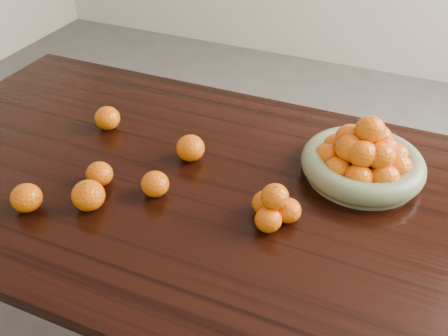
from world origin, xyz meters
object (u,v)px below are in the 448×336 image
at_px(orange_pyramid, 274,207).
at_px(fruit_bowl, 364,159).
at_px(loose_orange_0, 88,195).
at_px(dining_table, 230,214).

bearing_deg(orange_pyramid, fruit_bowl, 59.04).
distance_m(fruit_bowl, orange_pyramid, 0.31).
height_order(fruit_bowl, orange_pyramid, fruit_bowl).
bearing_deg(fruit_bowl, loose_orange_0, -145.98).
distance_m(orange_pyramid, loose_orange_0, 0.46).
relative_size(dining_table, fruit_bowl, 6.10).
height_order(dining_table, orange_pyramid, orange_pyramid).
height_order(dining_table, loose_orange_0, loose_orange_0).
bearing_deg(orange_pyramid, dining_table, 154.19).
bearing_deg(orange_pyramid, loose_orange_0, -162.70).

